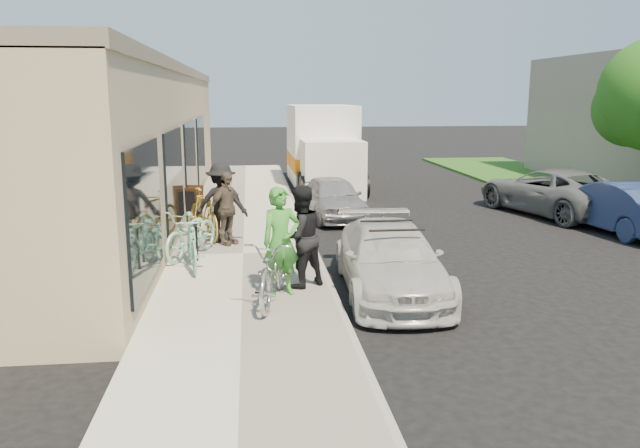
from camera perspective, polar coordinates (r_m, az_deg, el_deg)
name	(u,v)px	position (r m, az deg, el deg)	size (l,w,h in m)	color
ground	(361,302)	(10.64, 3.78, -7.14)	(120.00, 120.00, 0.00)	black
sidewalk	(243,257)	(13.34, -7.03, -2.97)	(3.00, 34.00, 0.15)	beige
curb	(316,255)	(13.41, -0.39, -2.85)	(0.12, 34.00, 0.13)	gray
storefront	(125,143)	(18.27, -17.38, 7.05)	(3.60, 20.00, 4.22)	#C6AB89
bike_rack	(195,240)	(12.51, -11.34, -1.41)	(0.06, 0.58, 0.82)	black
sandwich_board	(190,204)	(16.70, -11.82, 1.79)	(0.71, 0.72, 0.95)	#331B0E
sedan_white	(390,260)	(11.02, 6.42, -3.27)	(1.88, 4.20, 1.24)	beige
sedan_silver	(333,198)	(17.60, 1.21, 2.42)	(1.41, 3.51, 1.20)	#99999E
moving_truck	(323,151)	(23.76, 0.28, 6.68)	(2.41, 6.26, 3.06)	white
far_car_blue	(617,206)	(17.62, 25.49, 1.50)	(1.40, 4.02, 1.32)	navy
far_car_gray	(552,191)	(19.51, 20.44, 2.82)	(2.24, 4.85, 1.35)	slate
tandem_bike	(274,269)	(10.07, -4.20, -4.12)	(0.72, 2.07, 1.09)	#B0B0B2
woman_rider	(281,242)	(10.32, -3.60, -1.61)	(0.66, 0.44, 1.82)	green
man_standing	(300,237)	(10.75, -1.83, -1.16)	(0.87, 0.67, 1.78)	black
cruiser_bike_a	(191,242)	(12.20, -11.68, -1.59)	(0.50, 1.76, 1.06)	#8FD6BD
cruiser_bike_b	(192,232)	(13.11, -11.65, -0.76)	(0.67, 1.93, 1.02)	#8FD6BD
cruiser_bike_c	(204,214)	(14.75, -10.60, 0.91)	(0.54, 1.91, 1.15)	gold
bystander_a	(222,203)	(14.23, -8.99, 1.92)	(1.16, 0.67, 1.80)	black
bystander_b	(226,209)	(13.99, -8.55, 1.40)	(0.96, 0.40, 1.63)	brown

